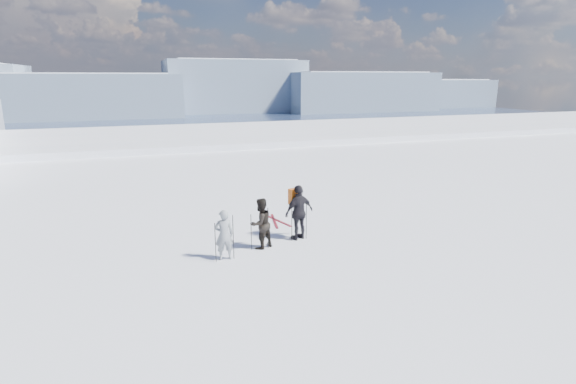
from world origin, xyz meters
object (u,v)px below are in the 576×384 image
object	(u,v)px
skier_pack	(299,212)
skier_grey	(224,235)
skis_loose	(276,221)
skier_dark	(261,223)

from	to	relation	value
skier_pack	skier_grey	bearing A→B (deg)	2.24
skier_pack	skis_loose	distance (m)	2.25
skier_grey	skis_loose	world-z (taller)	skier_grey
skier_grey	skier_dark	size ratio (longest dim) A/B	0.94
skier_pack	skis_loose	bearing A→B (deg)	-102.36
skier_dark	skier_grey	bearing A→B (deg)	-2.56
skier_grey	skier_pack	xyz separation A→B (m)	(2.69, 0.90, 0.16)
skier_dark	skier_pack	xyz separation A→B (m)	(1.42, 0.37, 0.11)
skier_dark	skis_loose	distance (m)	2.85
skier_dark	skis_loose	xyz separation A→B (m)	(1.28, 2.42, -0.79)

